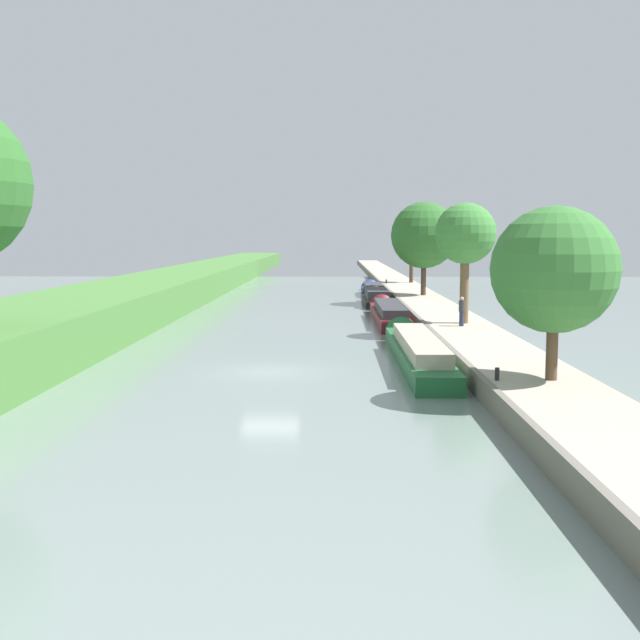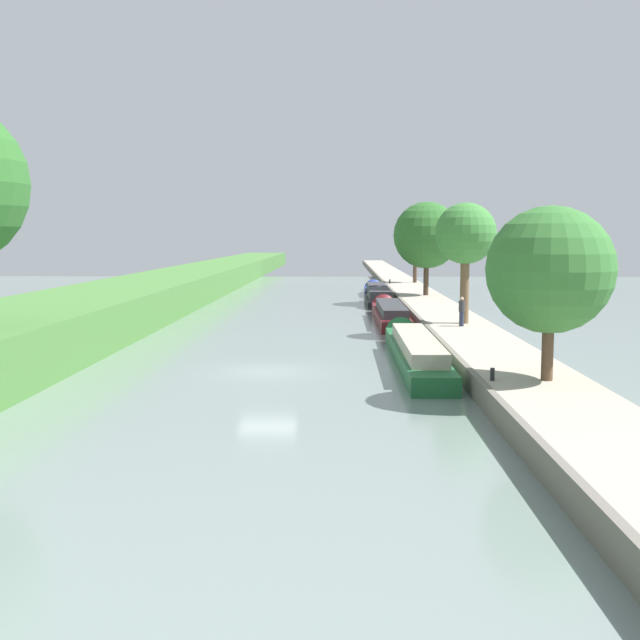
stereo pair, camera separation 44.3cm
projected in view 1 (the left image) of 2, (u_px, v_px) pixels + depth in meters
ground_plane at (270, 372)px, 33.88m from camera, size 160.00×160.00×0.00m
right_towpath at (504, 363)px, 33.68m from camera, size 3.86×260.00×0.83m
stone_quay at (456, 362)px, 33.71m from camera, size 0.25×260.00×0.88m
narrowboat_green at (416, 350)px, 36.56m from camera, size 1.85×16.67×1.87m
narrowboat_maroon at (388, 313)px, 54.40m from camera, size 1.97×15.41×1.89m
narrowboat_black at (376, 298)px, 67.63m from camera, size 2.19×10.43×2.13m
narrowboat_blue at (372, 290)px, 78.82m from camera, size 2.05×10.24×1.95m
tree_rightbank_near at (555, 270)px, 27.07m from camera, size 4.45×4.45×6.12m
tree_rightbank_midnear at (465, 235)px, 44.87m from camera, size 3.54×3.54×6.98m
tree_rightbank_midfar at (424, 235)px, 66.44m from camera, size 5.67×5.67×7.97m
tree_rightbank_far at (412, 244)px, 84.79m from camera, size 3.21×3.21×5.88m
person_walking at (462, 311)px, 43.80m from camera, size 0.34×0.34×1.66m
mooring_bollard_near at (497, 374)px, 27.36m from camera, size 0.16×0.16×0.45m
mooring_bollard_far at (386, 281)px, 83.16m from camera, size 0.16×0.16×0.45m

